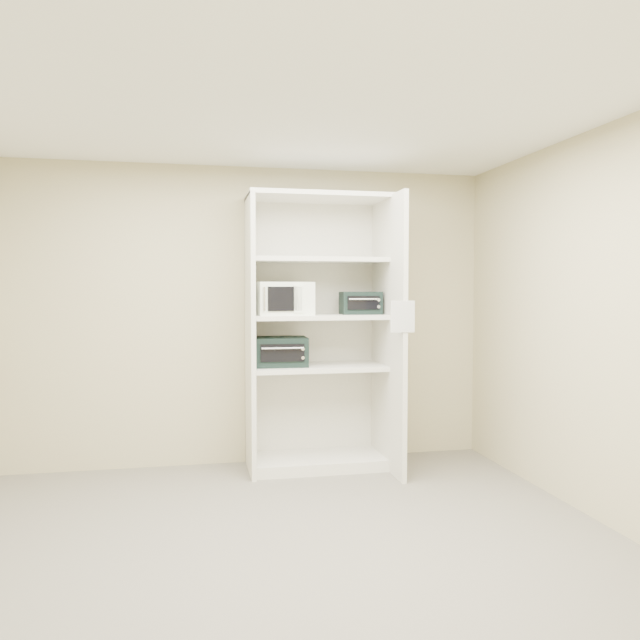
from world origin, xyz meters
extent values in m
cube|color=#615D52|center=(0.00, 0.00, 0.00)|extent=(4.50, 4.00, 0.01)
cube|color=white|center=(0.00, 0.00, 2.70)|extent=(4.50, 4.00, 0.01)
cube|color=tan|center=(0.00, 2.00, 1.35)|extent=(4.50, 0.02, 2.70)
cube|color=tan|center=(0.00, -2.00, 1.35)|extent=(4.50, 0.02, 2.70)
cube|color=tan|center=(2.25, 0.00, 1.35)|extent=(0.02, 4.00, 2.70)
cube|color=beige|center=(0.02, 1.68, 1.20)|extent=(0.04, 0.60, 2.40)
cube|color=beige|center=(1.22, 1.53, 1.20)|extent=(0.04, 0.90, 2.40)
cube|color=beige|center=(0.62, 1.99, 1.20)|extent=(1.24, 0.02, 2.40)
cube|color=beige|center=(0.62, 1.70, 0.05)|extent=(1.16, 0.56, 0.10)
cube|color=beige|center=(0.62, 1.70, 0.90)|extent=(1.16, 0.56, 0.04)
cube|color=beige|center=(0.62, 1.70, 1.35)|extent=(1.16, 0.56, 0.04)
cube|color=beige|center=(0.62, 1.70, 1.85)|extent=(1.16, 0.56, 0.04)
cube|color=beige|center=(0.62, 1.70, 2.40)|extent=(1.24, 0.60, 0.04)
cube|color=white|center=(0.30, 1.67, 1.51)|extent=(0.51, 0.41, 0.29)
cube|color=black|center=(1.01, 1.69, 1.47)|extent=(0.36, 0.28, 0.20)
cube|color=black|center=(0.29, 1.70, 1.05)|extent=(0.47, 0.37, 0.25)
cube|color=white|center=(1.19, 1.07, 1.37)|extent=(0.20, 0.01, 0.25)
camera|label=1|loc=(-0.48, -3.70, 1.59)|focal=35.00mm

